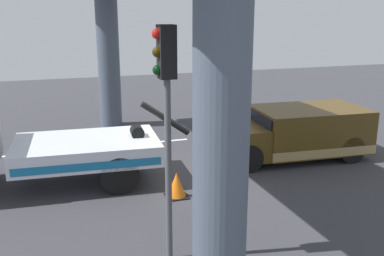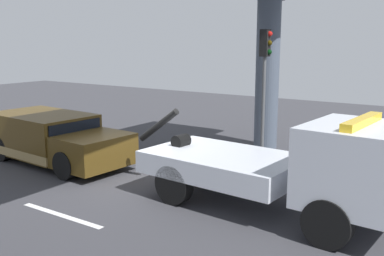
{
  "view_description": "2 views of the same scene",
  "coord_description": "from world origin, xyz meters",
  "px_view_note": "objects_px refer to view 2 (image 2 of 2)",
  "views": [
    {
      "loc": [
        3.47,
        11.86,
        4.58
      ],
      "look_at": [
        -0.38,
        0.35,
        1.35
      ],
      "focal_mm": 41.32,
      "sensor_mm": 36.0,
      "label": 1
    },
    {
      "loc": [
        7.96,
        -9.38,
        3.97
      ],
      "look_at": [
        1.16,
        0.72,
        1.59
      ],
      "focal_mm": 41.69,
      "sensor_mm": 36.0,
      "label": 2
    }
  ],
  "objects_px": {
    "traffic_cone_orange": "(196,160)",
    "traffic_light_near": "(265,65)",
    "towed_van_green": "(54,139)",
    "tow_truck_white": "(295,166)"
  },
  "relations": [
    {
      "from": "traffic_cone_orange",
      "to": "traffic_light_near",
      "type": "bearing_deg",
      "value": 70.4
    },
    {
      "from": "towed_van_green",
      "to": "traffic_light_near",
      "type": "xyz_separation_m",
      "value": [
        5.4,
        4.61,
        2.39
      ]
    },
    {
      "from": "traffic_light_near",
      "to": "traffic_cone_orange",
      "type": "bearing_deg",
      "value": -109.6
    },
    {
      "from": "traffic_cone_orange",
      "to": "towed_van_green",
      "type": "bearing_deg",
      "value": -157.09
    },
    {
      "from": "tow_truck_white",
      "to": "traffic_cone_orange",
      "type": "height_order",
      "value": "tow_truck_white"
    },
    {
      "from": "tow_truck_white",
      "to": "traffic_cone_orange",
      "type": "relative_size",
      "value": 11.25
    },
    {
      "from": "towed_van_green",
      "to": "traffic_cone_orange",
      "type": "relative_size",
      "value": 8.2
    },
    {
      "from": "tow_truck_white",
      "to": "traffic_cone_orange",
      "type": "xyz_separation_m",
      "value": [
        -3.94,
        1.92,
        -0.89
      ]
    },
    {
      "from": "tow_truck_white",
      "to": "traffic_light_near",
      "type": "xyz_separation_m",
      "value": [
        -2.96,
        4.67,
        1.97
      ]
    },
    {
      "from": "traffic_cone_orange",
      "to": "tow_truck_white",
      "type": "bearing_deg",
      "value": -26.04
    }
  ]
}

